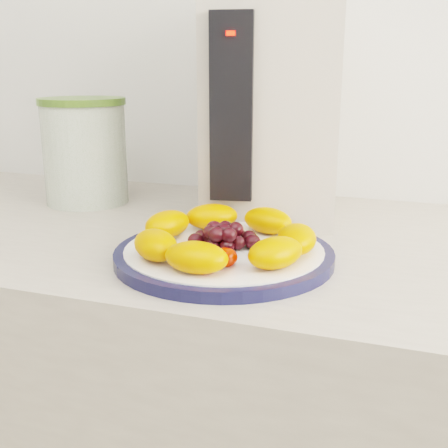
% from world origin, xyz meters
% --- Properties ---
extents(plate_rim, '(0.29, 0.29, 0.01)m').
position_xyz_m(plate_rim, '(0.11, 1.07, 0.91)').
color(plate_rim, '#131639').
rests_on(plate_rim, counter).
extents(plate_face, '(0.26, 0.26, 0.02)m').
position_xyz_m(plate_face, '(0.11, 1.07, 0.91)').
color(plate_face, white).
rests_on(plate_face, counter).
extents(canister, '(0.20, 0.20, 0.18)m').
position_xyz_m(canister, '(-0.24, 1.30, 0.99)').
color(canister, '#2C5812').
rests_on(canister, counter).
extents(canister_lid, '(0.20, 0.20, 0.01)m').
position_xyz_m(canister_lid, '(-0.24, 1.30, 1.09)').
color(canister_lid, '#486925').
rests_on(canister_lid, canister).
extents(appliance_body, '(0.26, 0.32, 0.36)m').
position_xyz_m(appliance_body, '(0.10, 1.36, 1.08)').
color(appliance_body, '#BDB2A5').
rests_on(appliance_body, counter).
extents(appliance_panel, '(0.07, 0.03, 0.27)m').
position_xyz_m(appliance_panel, '(0.08, 1.20, 1.09)').
color(appliance_panel, black).
rests_on(appliance_panel, appliance_body).
extents(appliance_led, '(0.01, 0.01, 0.01)m').
position_xyz_m(appliance_led, '(0.08, 1.19, 1.19)').
color(appliance_led, '#FF0C05').
rests_on(appliance_led, appliance_panel).
extents(fruit_plate, '(0.25, 0.24, 0.04)m').
position_xyz_m(fruit_plate, '(0.11, 1.07, 0.93)').
color(fruit_plate, '#EA6B00').
rests_on(fruit_plate, plate_face).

